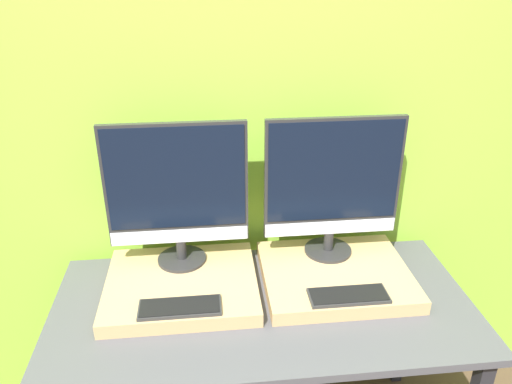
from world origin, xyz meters
The scene contains 8 objects.
wall_back centered at (0.00, 0.82, 1.30)m, with size 8.00×0.04×2.60m.
workbench centered at (0.00, 0.37, 0.69)m, with size 1.56×0.75×0.78m.
wooden_riser_left centered at (-0.30, 0.48, 0.80)m, with size 0.57×0.48×0.06m.
monitor_left centered at (-0.30, 0.62, 1.14)m, with size 0.54×0.19×0.58m.
keyboard_left centered at (-0.30, 0.31, 0.84)m, with size 0.29×0.11×0.01m.
wooden_riser_right centered at (0.30, 0.48, 0.80)m, with size 0.57×0.48×0.06m.
monitor_right centered at (0.30, 0.62, 1.14)m, with size 0.54×0.19×0.58m.
keyboard_right centered at (0.30, 0.31, 0.84)m, with size 0.29×0.11×0.01m.
Camera 1 is at (-0.19, -1.11, 1.95)m, focal length 35.00 mm.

